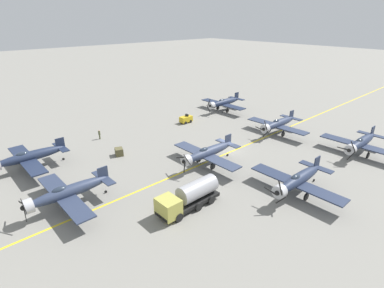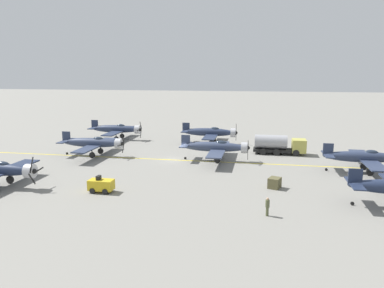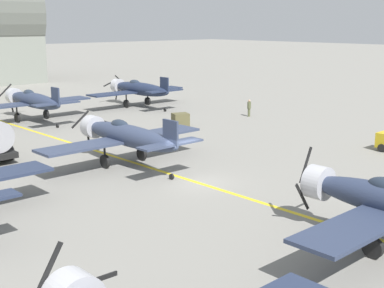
# 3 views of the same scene
# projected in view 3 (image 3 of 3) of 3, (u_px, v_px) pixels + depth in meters

# --- Properties ---
(ground_plane) EXTENTS (400.00, 400.00, 0.00)m
(ground_plane) POSITION_uv_depth(u_px,v_px,m) (193.00, 181.00, 31.98)
(ground_plane) COLOR gray
(taxiway_stripe) EXTENTS (0.30, 160.00, 0.01)m
(taxiway_stripe) POSITION_uv_depth(u_px,v_px,m) (193.00, 181.00, 31.98)
(taxiway_stripe) COLOR yellow
(taxiway_stripe) RESTS_ON ground
(airplane_far_center) EXTENTS (12.00, 9.98, 3.65)m
(airplane_far_center) POSITION_uv_depth(u_px,v_px,m) (33.00, 100.00, 51.03)
(airplane_far_center) COLOR #2C364F
(airplane_far_center) RESTS_ON ground
(airplane_mid_center) EXTENTS (12.00, 9.98, 3.65)m
(airplane_mid_center) POSITION_uv_depth(u_px,v_px,m) (126.00, 136.00, 35.12)
(airplane_mid_center) COLOR #343E57
(airplane_mid_center) RESTS_ON ground
(airplane_far_right) EXTENTS (12.00, 9.98, 3.65)m
(airplane_far_right) POSITION_uv_depth(u_px,v_px,m) (139.00, 89.00, 59.87)
(airplane_far_right) COLOR #202A43
(airplane_far_right) RESTS_ON ground
(ground_crew_walking) EXTENTS (0.37, 0.37, 1.71)m
(ground_crew_walking) POSITION_uv_depth(u_px,v_px,m) (249.00, 107.00, 53.82)
(ground_crew_walking) COLOR #515638
(ground_crew_walking) RESTS_ON ground
(supply_crate_by_tanker) EXTENTS (1.73, 1.60, 1.18)m
(supply_crate_by_tanker) POSITION_uv_depth(u_px,v_px,m) (180.00, 120.00, 48.94)
(supply_crate_by_tanker) COLOR brown
(supply_crate_by_tanker) RESTS_ON ground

